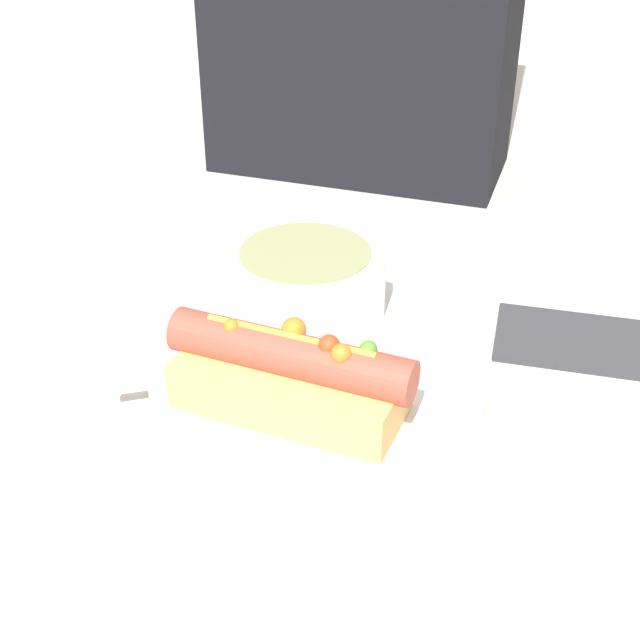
{
  "coord_description": "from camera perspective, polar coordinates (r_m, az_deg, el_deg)",
  "views": [
    {
      "loc": [
        0.16,
        -0.5,
        0.38
      ],
      "look_at": [
        0.0,
        0.0,
        0.05
      ],
      "focal_mm": 50.0,
      "sensor_mm": 36.0,
      "label": 1
    }
  ],
  "objects": [
    {
      "name": "hot_dog",
      "position": [
        0.57,
        -1.8,
        -3.58
      ],
      "size": [
        0.17,
        0.08,
        0.06
      ],
      "rotation": [
        0.0,
        0.0,
        -0.08
      ],
      "color": "#DBAD60",
      "rests_on": "dinner_plate"
    },
    {
      "name": "spoon",
      "position": [
        0.63,
        -1.78,
        -2.54
      ],
      "size": [
        0.16,
        0.11,
        0.01
      ],
      "rotation": [
        0.0,
        0.0,
        0.58
      ],
      "color": "#B7B7BC",
      "rests_on": "dinner_plate"
    },
    {
      "name": "soup_bowl",
      "position": [
        0.67,
        -0.94,
        2.64
      ],
      "size": [
        0.12,
        0.12,
        0.05
      ],
      "color": "white",
      "rests_on": "dinner_plate"
    },
    {
      "name": "napkin",
      "position": [
        0.71,
        17.2,
        -1.34
      ],
      "size": [
        0.16,
        0.09,
        0.01
      ],
      "rotation": [
        0.0,
        0.0,
        0.08
      ],
      "color": "#333338",
      "rests_on": "ground_plane"
    },
    {
      "name": "ground_plane",
      "position": [
        0.64,
        0.0,
        -3.65
      ],
      "size": [
        4.0,
        4.0,
        0.0
      ],
      "primitive_type": "plane",
      "color": "#BCB7AD"
    },
    {
      "name": "dinner_plate",
      "position": [
        0.64,
        0.0,
        -3.03
      ],
      "size": [
        0.24,
        0.24,
        0.02
      ],
      "color": "white",
      "rests_on": "ground_plane"
    }
  ]
}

